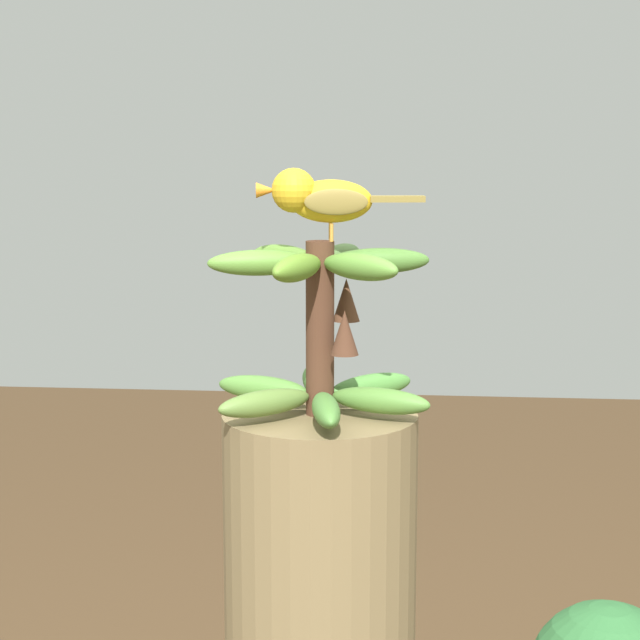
{
  "coord_description": "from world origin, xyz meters",
  "views": [
    {
      "loc": [
        0.12,
        -1.34,
        1.24
      ],
      "look_at": [
        0.0,
        0.0,
        1.03
      ],
      "focal_mm": 58.96,
      "sensor_mm": 36.0,
      "label": 1
    }
  ],
  "objects": [
    {
      "name": "perched_bird",
      "position": [
        -0.0,
        0.0,
        1.18
      ],
      "size": [
        0.22,
        0.07,
        0.09
      ],
      "color": "#C68933",
      "rests_on": "banana_bunch"
    },
    {
      "name": "banana_bunch",
      "position": [
        0.0,
        0.0,
        1.02
      ],
      "size": [
        0.3,
        0.31,
        0.23
      ],
      "color": "#4C2D1E",
      "rests_on": "banana_tree"
    }
  ]
}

